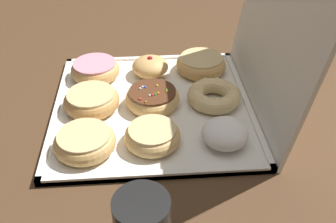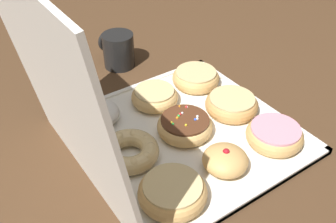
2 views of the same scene
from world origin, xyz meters
name	(u,v)px [view 1 (image 1 of 2)]	position (x,y,z in m)	size (l,w,h in m)	color
ground_plane	(153,109)	(0.00, 0.00, 0.00)	(3.00, 3.00, 0.00)	#4C331E
donut_box	(153,107)	(0.00, 0.00, 0.01)	(0.43, 0.43, 0.01)	white
box_lid_open	(279,17)	(0.00, 0.25, 0.21)	(0.43, 0.42, 0.01)	white
pink_frosted_donut_0	(95,69)	(-0.13, -0.13, 0.03)	(0.12, 0.12, 0.04)	tan
glazed_ring_donut_1	(91,101)	(0.00, -0.13, 0.03)	(0.12, 0.12, 0.04)	tan
glazed_ring_donut_2	(85,142)	(0.13, -0.13, 0.03)	(0.12, 0.12, 0.04)	tan
jelly_filled_donut_3	(151,66)	(-0.13, 0.00, 0.03)	(0.09, 0.09, 0.05)	tan
sprinkle_donut_4	(152,99)	(0.00, 0.00, 0.03)	(0.12, 0.12, 0.04)	#E5B770
glazed_ring_donut_5	(152,136)	(0.13, -0.01, 0.03)	(0.11, 0.11, 0.04)	#E5B770
glazed_ring_donut_6	(201,64)	(-0.13, 0.13, 0.03)	(0.12, 0.12, 0.04)	tan
cruller_donut_7	(214,95)	(0.00, 0.14, 0.03)	(0.12, 0.12, 0.04)	#EACC8C
powdered_filled_donut_8	(225,133)	(0.14, 0.13, 0.03)	(0.09, 0.09, 0.05)	white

